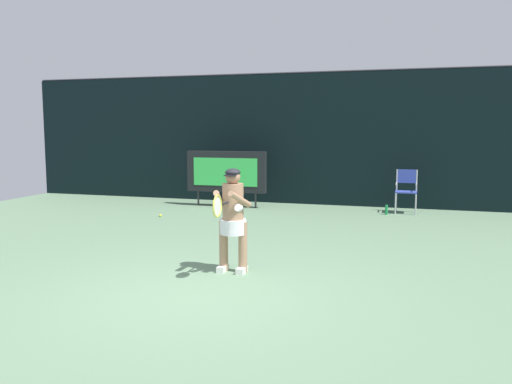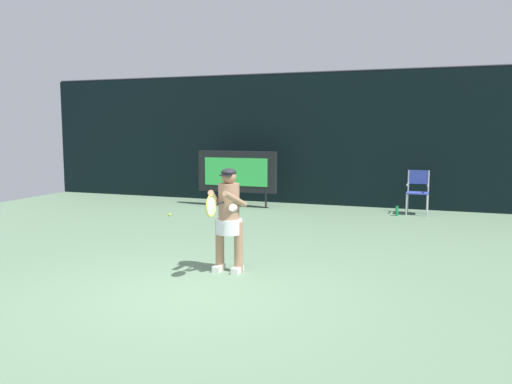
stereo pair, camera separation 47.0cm
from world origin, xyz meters
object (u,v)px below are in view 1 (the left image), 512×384
scoreboard (226,172)px  tennis_ball_loose (160,215)px  tennis_player (233,215)px  umpire_chair (406,188)px  tennis_racket (218,206)px  water_bottle (386,210)px

scoreboard → tennis_ball_loose: (-0.94, -2.03, -0.91)m
scoreboard → tennis_player: 6.57m
umpire_chair → tennis_racket: tennis_racket is taller
scoreboard → tennis_racket: size_ratio=3.65×
water_bottle → tennis_ball_loose: bearing=-159.5°
scoreboard → umpire_chair: bearing=4.0°
tennis_player → tennis_ball_loose: (-3.31, 4.10, -0.82)m
tennis_player → tennis_racket: 0.57m
scoreboard → umpire_chair: size_ratio=2.04×
scoreboard → umpire_chair: 4.69m
tennis_player → tennis_racket: (-0.03, -0.53, 0.21)m
tennis_ball_loose → umpire_chair: bearing=22.8°
scoreboard → tennis_player: tennis_player is taller
water_bottle → tennis_ball_loose: water_bottle is taller
water_bottle → tennis_ball_loose: (-5.16, -1.93, -0.09)m
tennis_player → water_bottle: bearing=72.9°
scoreboard → tennis_player: bearing=-68.9°
scoreboard → umpire_chair: scoreboard is taller
tennis_racket → tennis_ball_loose: tennis_racket is taller
tennis_racket → tennis_ball_loose: bearing=113.4°
tennis_player → tennis_racket: bearing=-92.9°
tennis_ball_loose → tennis_player: bearing=-51.1°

